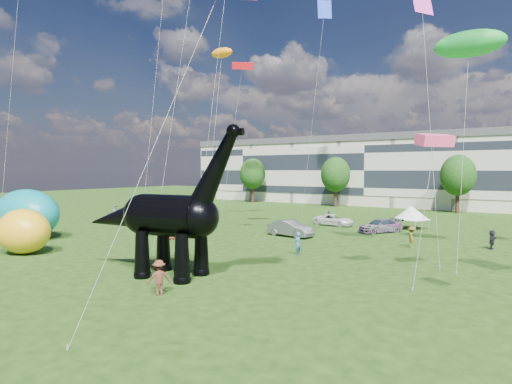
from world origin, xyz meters
The scene contains 15 objects.
ground centered at (0.00, 0.00, 0.00)m, with size 220.00×220.00×0.00m, color #16330C.
terrace_row centered at (-8.00, 62.00, 6.00)m, with size 78.00×11.00×12.00m, color beige.
tree_far_left centered at (-30.00, 53.00, 6.29)m, with size 5.20×5.20×9.44m.
tree_mid_left centered at (-12.00, 53.00, 6.29)m, with size 5.20×5.20×9.44m.
tree_mid_right centered at (8.00, 53.00, 6.29)m, with size 5.20×5.20×9.44m.
dinosaur_sculpture centered at (-0.40, 0.87, 3.63)m, with size 11.80×4.05×9.60m.
car_silver centered at (-17.83, 21.76, 0.66)m, with size 1.56×3.88×1.32m, color silver.
car_grey centered at (-1.69, 18.88, 0.79)m, with size 1.68×4.82×1.59m, color slate.
car_white centered at (-1.59, 29.04, 0.66)m, with size 2.20×4.77×1.33m, color white.
car_dark centered at (4.79, 26.64, 0.71)m, with size 1.98×4.86×1.41m, color #595960.
gazebo_near centered at (6.77, 31.24, 1.83)m, with size 4.70×4.70×2.61m.
gazebo_left centered at (-22.56, 25.71, 1.70)m, with size 3.66×3.66×2.42m.
inflatable_teal centered at (-22.15, 3.55, 2.38)m, with size 7.62×4.76×4.76m, color #0C8792.
inflatable_yellow centered at (-14.74, -0.57, 1.78)m, with size 4.63×3.56×3.56m, color yellow.
visitors centered at (-0.66, 15.73, 0.89)m, with size 51.81×33.55×1.88m.
Camera 1 is at (19.29, -17.82, 6.64)m, focal length 30.00 mm.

